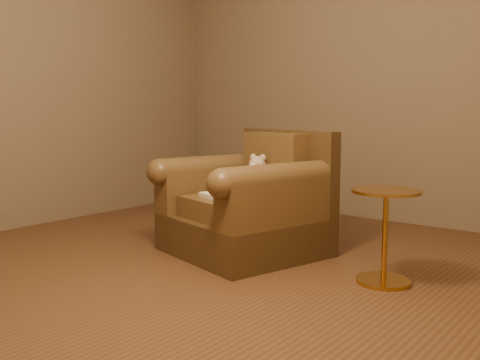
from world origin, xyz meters
The scene contains 5 objects.
floor centered at (0.00, 0.00, 0.00)m, with size 4.00×4.00×0.00m, color brown.
armchair centered at (-0.01, 0.38, 0.33)m, with size 1.13×1.10×0.84m.
teddy_bear centered at (-0.02, 0.46, 0.51)m, with size 0.21×0.23×0.28m.
guidebook centered at (-0.04, 0.16, 0.42)m, with size 0.42×0.34×0.03m.
side_table centered at (1.01, 0.32, 0.29)m, with size 0.39×0.39×0.54m.
Camera 1 is at (2.20, -2.51, 0.98)m, focal length 40.00 mm.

